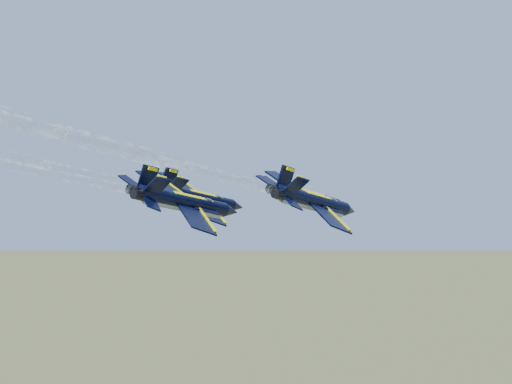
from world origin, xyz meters
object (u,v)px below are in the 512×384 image
at_px(jet_left, 200,198).
at_px(jet_right, 315,201).
at_px(jet_slot, 186,202).
at_px(jet_lead, 311,198).

bearing_deg(jet_left, jet_right, -0.54).
bearing_deg(jet_slot, jet_lead, 90.44).
bearing_deg(jet_lead, jet_left, -130.54).
xyz_separation_m(jet_left, jet_right, (20.55, -7.02, 0.00)).
bearing_deg(jet_lead, jet_right, -51.14).
height_order(jet_lead, jet_left, same).
relative_size(jet_left, jet_slot, 1.00).
xyz_separation_m(jet_lead, jet_left, (-14.61, -8.83, 0.00)).
xyz_separation_m(jet_lead, jet_right, (5.94, -15.85, 0.00)).
relative_size(jet_left, jet_right, 1.00).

